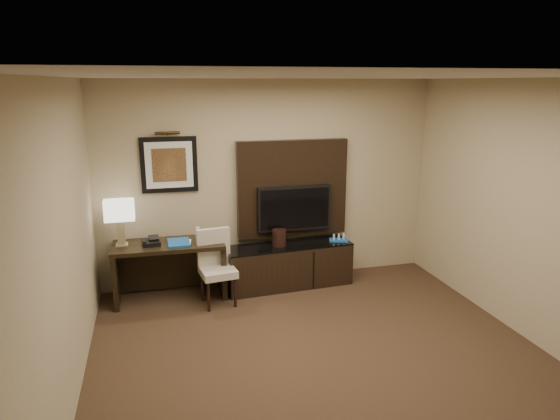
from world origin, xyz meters
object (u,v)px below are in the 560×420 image
object	(u,v)px
water_bottle	(198,234)
ice_bucket	(279,238)
credenza	(289,265)
tv	(294,208)
desk_phone	(151,241)
desk_chair	(218,271)
minibar_tray	(339,238)
table_lamp	(120,223)
desk	(170,271)

from	to	relation	value
water_bottle	ice_bucket	size ratio (longest dim) A/B	0.77
credenza	tv	size ratio (longest dim) A/B	1.67
desk_phone	desk_chair	bearing A→B (deg)	-27.97
desk_phone	water_bottle	distance (m)	0.58
credenza	minibar_tray	xyz separation A→B (m)	(0.70, -0.01, 0.33)
credenza	table_lamp	distance (m)	2.22
credenza	table_lamp	bearing A→B (deg)	174.93
table_lamp	desk_phone	xyz separation A→B (m)	(0.35, -0.08, -0.24)
table_lamp	minibar_tray	size ratio (longest dim) A/B	2.28
credenza	ice_bucket	world-z (taller)	ice_bucket
tv	ice_bucket	xyz separation A→B (m)	(-0.26, -0.19, -0.34)
desk_chair	minibar_tray	world-z (taller)	desk_chair
table_lamp	credenza	bearing A→B (deg)	-1.45
desk	desk_chair	size ratio (longest dim) A/B	1.59
desk	credenza	distance (m)	1.55
water_bottle	desk	bearing A→B (deg)	-172.72
credenza	minibar_tray	size ratio (longest dim) A/B	6.65
tv	desk	bearing A→B (deg)	-173.52
desk_chair	minibar_tray	bearing A→B (deg)	3.26
tv	table_lamp	bearing A→B (deg)	-176.47
ice_bucket	tv	bearing A→B (deg)	36.23
desk	ice_bucket	size ratio (longest dim) A/B	6.43
tv	desk_phone	size ratio (longest dim) A/B	4.95
ice_bucket	desk_chair	bearing A→B (deg)	-158.93
ice_bucket	minibar_tray	distance (m)	0.83
desk	desk_phone	distance (m)	0.46
tv	desk_chair	world-z (taller)	tv
tv	table_lamp	xyz separation A→B (m)	(-2.22, -0.14, -0.01)
credenza	desk	bearing A→B (deg)	176.38
desk	table_lamp	world-z (taller)	table_lamp
table_lamp	desk_phone	size ratio (longest dim) A/B	2.83
desk_phone	minibar_tray	world-z (taller)	desk_phone
desk	tv	xyz separation A→B (m)	(1.67, 0.19, 0.66)
desk_chair	water_bottle	world-z (taller)	water_bottle
credenza	desk_chair	xyz separation A→B (m)	(-0.99, -0.33, 0.14)
desk	desk_phone	xyz separation A→B (m)	(-0.20, -0.03, 0.41)
water_bottle	desk_phone	bearing A→B (deg)	-172.48
credenza	desk_chair	size ratio (longest dim) A/B	1.96
table_lamp	ice_bucket	xyz separation A→B (m)	(1.96, -0.05, -0.33)
water_bottle	minibar_tray	world-z (taller)	water_bottle
desk	desk_chair	bearing A→B (deg)	-28.92
tv	desk_phone	bearing A→B (deg)	-173.36
desk	table_lamp	bearing A→B (deg)	176.06
desk	ice_bucket	xyz separation A→B (m)	(1.41, 0.00, 0.32)
table_lamp	ice_bucket	world-z (taller)	table_lamp
desk	tv	bearing A→B (deg)	8.04
desk_chair	water_bottle	distance (m)	0.57
desk_chair	credenza	bearing A→B (deg)	11.12
desk_chair	table_lamp	bearing A→B (deg)	153.64
table_lamp	minibar_tray	distance (m)	2.82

